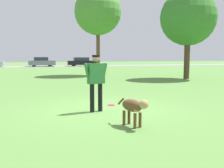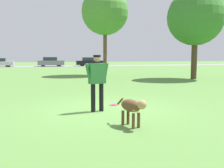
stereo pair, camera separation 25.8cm
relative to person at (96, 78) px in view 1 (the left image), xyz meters
The scene contains 9 objects.
ground_plane 1.06m from the person, 37.91° to the left, with size 120.00×120.00×0.00m, color #56843D.
far_road_strip 33.33m from the person, 89.48° to the left, with size 120.00×6.00×0.01m.
person is the anchor object (origin of this frame).
dog 1.97m from the person, 76.32° to the right, with size 0.52×0.96×0.67m.
frisbee 1.45m from the person, 49.13° to the left, with size 0.25×0.25×0.02m.
tree_near_right 12.70m from the person, 45.69° to the left, with size 3.84×3.84×6.16m.
tree_mid_center 14.73m from the person, 76.15° to the left, with size 3.80×3.80×7.08m.
parked_car_grey 32.93m from the person, 91.05° to the left, with size 3.90×1.97×1.40m.
parked_car_black 33.64m from the person, 80.64° to the left, with size 4.50×1.93×1.35m.
Camera 1 is at (-2.01, -7.59, 1.63)m, focal length 42.00 mm.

